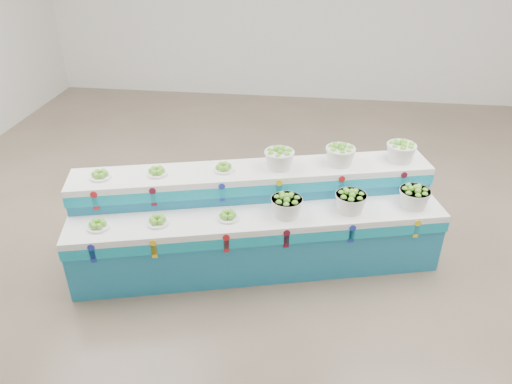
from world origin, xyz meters
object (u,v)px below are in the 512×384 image
(display_stand, at_px, (256,220))
(basket_lower_left, at_px, (287,205))
(basket_upper_right, at_px, (401,151))
(plate_upper_mid, at_px, (157,171))

(display_stand, bearing_deg, basket_lower_left, -40.55)
(basket_upper_right, bearing_deg, plate_upper_mid, -165.40)
(plate_upper_mid, bearing_deg, basket_upper_right, 14.60)
(plate_upper_mid, bearing_deg, basket_lower_left, -5.77)
(display_stand, xyz_separation_m, basket_lower_left, (0.34, -0.16, 0.33))
(display_stand, height_order, basket_upper_right, basket_upper_right)
(display_stand, distance_m, plate_upper_mid, 1.19)
(basket_lower_left, bearing_deg, display_stand, 154.05)
(plate_upper_mid, distance_m, basket_upper_right, 2.68)
(display_stand, height_order, plate_upper_mid, plate_upper_mid)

